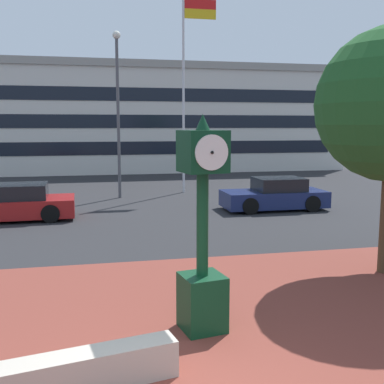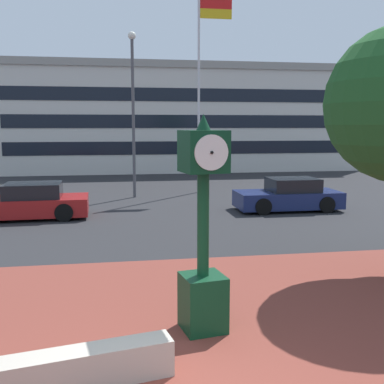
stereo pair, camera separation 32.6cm
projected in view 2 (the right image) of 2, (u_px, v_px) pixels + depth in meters
name	position (u px, v px, depth m)	size (l,w,h in m)	color
plaza_brick_paving	(160.00, 371.00, 6.35)	(44.00, 10.60, 0.01)	brown
planter_wall	(49.00, 374.00, 5.80)	(3.20, 0.40, 0.50)	#ADA393
street_clock	(203.00, 237.00, 7.44)	(0.77, 0.80, 3.52)	#0C381E
car_street_mid	(289.00, 196.00, 18.43)	(4.11, 1.84, 1.28)	navy
car_street_far	(29.00, 203.00, 16.83)	(4.34, 2.07, 1.28)	maroon
flagpole_primary	(202.00, 78.00, 22.71)	(1.69, 0.14, 9.66)	silver
civic_building	(173.00, 119.00, 38.74)	(27.59, 13.82, 7.77)	beige
street_lamp_post	(133.00, 99.00, 21.20)	(0.36, 0.36, 7.53)	#4C4C51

